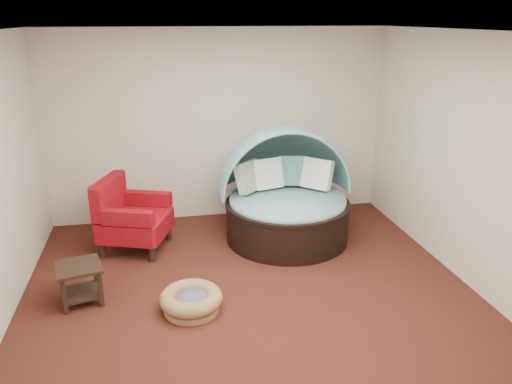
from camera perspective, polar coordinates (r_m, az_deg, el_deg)
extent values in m
plane|color=#481C14|center=(5.65, -0.52, -11.85)|extent=(5.00, 5.00, 0.00)
plane|color=beige|center=(7.45, -4.25, 7.53)|extent=(5.00, 0.00, 5.00)
plane|color=beige|center=(2.86, 9.22, -13.23)|extent=(5.00, 0.00, 5.00)
plane|color=beige|center=(6.04, 23.47, 3.10)|extent=(0.00, 5.00, 5.00)
plane|color=white|center=(4.83, -0.63, 17.87)|extent=(5.00, 5.00, 0.00)
cylinder|color=black|center=(6.90, 3.56, -3.41)|extent=(1.67, 1.67, 0.51)
cylinder|color=black|center=(6.80, 3.61, -1.28)|extent=(1.69, 1.69, 0.05)
cylinder|color=#79B3AF|center=(6.79, 3.62, -0.99)|extent=(1.58, 1.58, 0.11)
cube|color=#376C42|center=(6.87, -0.87, 1.76)|extent=(0.47, 0.47, 0.45)
cube|color=white|center=(7.00, 1.32, 2.10)|extent=(0.47, 0.34, 0.45)
cube|color=#579398|center=(7.16, 4.28, 2.43)|extent=(0.48, 0.34, 0.45)
cube|color=white|center=(7.04, 6.99, 2.06)|extent=(0.47, 0.47, 0.45)
cylinder|color=olive|center=(5.44, -7.37, -12.95)|extent=(0.71, 0.71, 0.07)
torus|color=olive|center=(5.38, -7.43, -11.94)|extent=(0.81, 0.81, 0.17)
cylinder|color=slate|center=(5.39, -7.41, -12.14)|extent=(0.48, 0.48, 0.10)
cylinder|color=black|center=(6.72, -17.11, -6.42)|extent=(0.10, 0.10, 0.20)
cylinder|color=black|center=(7.26, -14.93, -4.21)|extent=(0.10, 0.10, 0.20)
cylinder|color=black|center=(6.47, -11.78, -6.96)|extent=(0.10, 0.10, 0.20)
cylinder|color=black|center=(7.03, -9.96, -4.62)|extent=(0.10, 0.10, 0.20)
cube|color=maroon|center=(6.77, -13.61, -3.65)|extent=(1.06, 1.06, 0.29)
cube|color=maroon|center=(6.76, -16.46, -0.43)|extent=(0.43, 0.83, 0.48)
cube|color=maroon|center=(6.36, -14.48, -2.89)|extent=(0.67, 0.35, 0.20)
cube|color=maroon|center=(6.96, -12.28, -0.73)|extent=(0.67, 0.35, 0.20)
cube|color=black|center=(5.67, -19.65, -8.10)|extent=(0.55, 0.55, 0.04)
cube|color=black|center=(5.82, -19.30, -10.80)|extent=(0.48, 0.48, 0.03)
cube|color=black|center=(5.61, -21.06, -11.15)|extent=(0.05, 0.05, 0.40)
cube|color=black|center=(5.93, -21.36, -9.47)|extent=(0.05, 0.05, 0.40)
cube|color=black|center=(5.63, -17.34, -10.59)|extent=(0.05, 0.05, 0.40)
cube|color=black|center=(5.95, -17.86, -8.94)|extent=(0.05, 0.05, 0.40)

